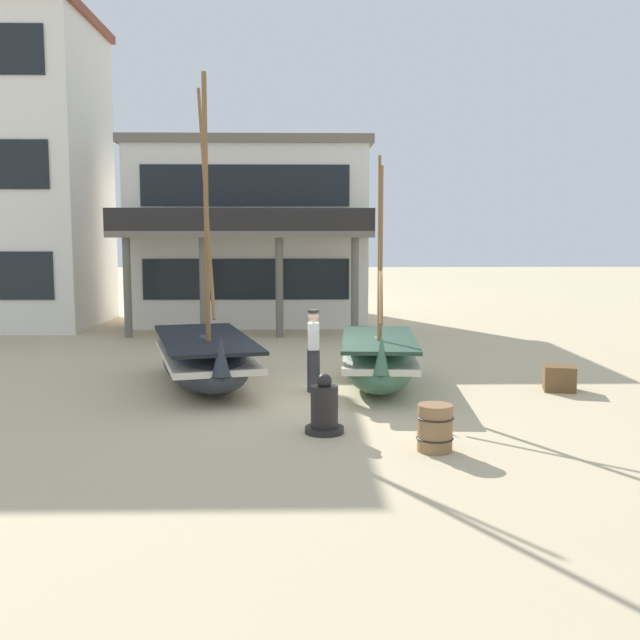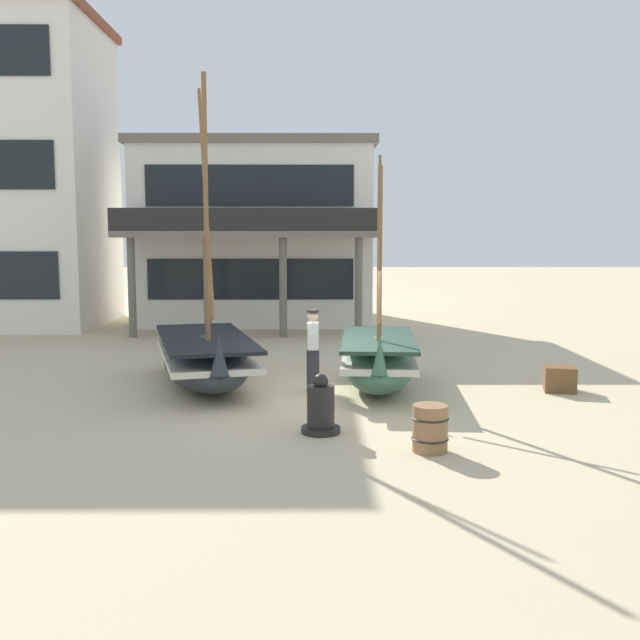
# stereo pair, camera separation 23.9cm
# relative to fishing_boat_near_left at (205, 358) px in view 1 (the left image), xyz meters

# --- Properties ---
(ground_plane) EXTENTS (120.00, 120.00, 0.00)m
(ground_plane) POSITION_rel_fishing_boat_near_left_xyz_m (2.43, -0.97, -0.60)
(ground_plane) COLOR #CCB78E
(fishing_boat_near_left) EXTENTS (2.92, 5.07, 6.36)m
(fishing_boat_near_left) POSITION_rel_fishing_boat_near_left_xyz_m (0.00, 0.00, 0.00)
(fishing_boat_near_left) COLOR #2D333D
(fishing_boat_near_left) RESTS_ON ground
(fishing_boat_centre_large) EXTENTS (1.77, 4.03, 4.86)m
(fishing_boat_centre_large) POSITION_rel_fishing_boat_near_left_xyz_m (3.64, -0.35, 0.01)
(fishing_boat_centre_large) COLOR #427056
(fishing_boat_centre_large) RESTS_ON ground
(fisherman_by_hull) EXTENTS (0.26, 0.37, 1.68)m
(fisherman_by_hull) POSITION_rel_fishing_boat_near_left_xyz_m (2.28, -0.64, 0.24)
(fisherman_by_hull) COLOR #33333D
(fisherman_by_hull) RESTS_ON ground
(capstan_winch) EXTENTS (0.63, 0.63, 0.97)m
(capstan_winch) POSITION_rel_fishing_boat_near_left_xyz_m (2.42, -3.81, -0.21)
(capstan_winch) COLOR black
(capstan_winch) RESTS_ON ground
(wooden_barrel) EXTENTS (0.56, 0.56, 0.70)m
(wooden_barrel) POSITION_rel_fishing_boat_near_left_xyz_m (4.03, -4.85, -0.25)
(wooden_barrel) COLOR olive
(wooden_barrel) RESTS_ON ground
(cargo_crate) EXTENTS (0.74, 0.74, 0.52)m
(cargo_crate) POSITION_rel_fishing_boat_near_left_xyz_m (7.35, -0.61, -0.34)
(cargo_crate) COLOR brown
(cargo_crate) RESTS_ON ground
(harbor_building_main) EXTENTS (8.58, 8.35, 6.52)m
(harbor_building_main) POSITION_rel_fishing_boat_near_left_xyz_m (0.15, 12.35, 2.67)
(harbor_building_main) COLOR white
(harbor_building_main) RESTS_ON ground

